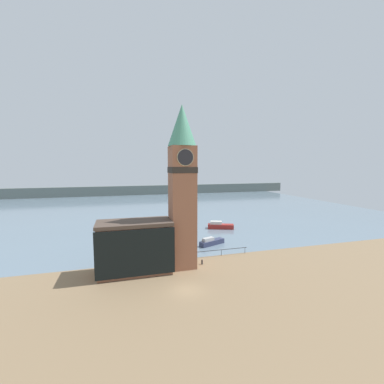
% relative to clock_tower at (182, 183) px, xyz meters
% --- Properties ---
extents(ground_plane, '(160.00, 160.00, 0.00)m').
position_rel_clock_tower_xyz_m(ground_plane, '(-1.37, -7.69, -13.23)').
color(ground_plane, '#846B4C').
extents(water, '(160.00, 120.00, 0.00)m').
position_rel_clock_tower_xyz_m(water, '(-1.37, 63.05, -13.23)').
color(water, slate).
rests_on(water, ground_plane).
extents(far_shoreline, '(180.00, 3.00, 5.00)m').
position_rel_clock_tower_xyz_m(far_shoreline, '(-1.37, 103.05, -10.73)').
color(far_shoreline, slate).
rests_on(far_shoreline, water).
extents(pier_railing, '(9.77, 0.08, 1.09)m').
position_rel_clock_tower_xyz_m(pier_railing, '(7.74, 2.80, -12.28)').
color(pier_railing, '#333338').
rests_on(pier_railing, ground_plane).
extents(clock_tower, '(4.28, 4.28, 24.88)m').
position_rel_clock_tower_xyz_m(clock_tower, '(0.00, 0.00, 0.00)').
color(clock_tower, '#935B42').
rests_on(clock_tower, ground_plane).
extents(pier_building, '(10.93, 5.50, 7.69)m').
position_rel_clock_tower_xyz_m(pier_building, '(-7.31, -0.22, -9.36)').
color(pier_building, '#935B42').
rests_on(pier_building, ground_plane).
extents(boat_near, '(5.66, 3.36, 1.60)m').
position_rel_clock_tower_xyz_m(boat_near, '(8.16, 9.06, -12.61)').
color(boat_near, '#333856').
rests_on(boat_near, water).
extents(boat_far, '(6.70, 4.11, 1.87)m').
position_rel_clock_tower_xyz_m(boat_far, '(14.88, 21.07, -12.52)').
color(boat_far, maroon).
rests_on(boat_far, water).
extents(mooring_bollard_near, '(0.25, 0.25, 0.78)m').
position_rel_clock_tower_xyz_m(mooring_bollard_near, '(3.19, -0.09, -12.80)').
color(mooring_bollard_near, black).
rests_on(mooring_bollard_near, ground_plane).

